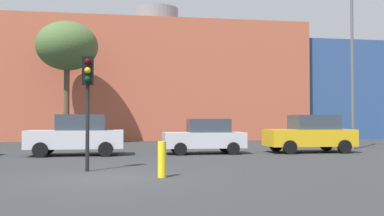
# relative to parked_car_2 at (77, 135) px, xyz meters

# --- Properties ---
(ground_plane) EXTENTS (200.00, 200.00, 0.00)m
(ground_plane) POSITION_rel_parked_car_2_xyz_m (1.55, -8.26, -0.94)
(ground_plane) COLOR #2D3033
(building_backdrop) EXTENTS (43.42, 11.18, 11.89)m
(building_backdrop) POSITION_rel_parked_car_2_xyz_m (5.15, 18.99, 3.82)
(building_backdrop) COLOR #B2563D
(building_backdrop) RESTS_ON ground_plane
(parked_car_2) EXTENTS (4.37, 2.14, 1.89)m
(parked_car_2) POSITION_rel_parked_car_2_xyz_m (0.00, 0.00, 0.00)
(parked_car_2) COLOR silver
(parked_car_2) RESTS_ON ground_plane
(parked_car_3) EXTENTS (3.91, 1.92, 1.69)m
(parked_car_3) POSITION_rel_parked_car_2_xyz_m (6.04, 0.00, -0.10)
(parked_car_3) COLOR silver
(parked_car_3) RESTS_ON ground_plane
(parked_car_4) EXTENTS (4.37, 2.14, 1.90)m
(parked_car_4) POSITION_rel_parked_car_2_xyz_m (11.47, -0.00, 0.00)
(parked_car_4) COLOR gold
(parked_car_4) RESTS_ON ground_plane
(traffic_light_island) EXTENTS (0.36, 0.36, 3.66)m
(traffic_light_island) POSITION_rel_parked_car_2_xyz_m (0.96, -6.55, 1.76)
(traffic_light_island) COLOR black
(traffic_light_island) RESTS_ON ground_plane
(bare_tree_0) EXTENTS (4.24, 4.24, 8.49)m
(bare_tree_0) POSITION_rel_parked_car_2_xyz_m (-1.75, 10.27, 5.80)
(bare_tree_0) COLOR brown
(bare_tree_0) RESTS_ON ground_plane
(bollard_yellow_0) EXTENTS (0.24, 0.24, 1.02)m
(bollard_yellow_0) POSITION_rel_parked_car_2_xyz_m (3.18, -8.40, -0.43)
(bollard_yellow_0) COLOR yellow
(bollard_yellow_0) RESTS_ON ground_plane
(street_lamp) EXTENTS (0.80, 0.24, 9.03)m
(street_lamp) POSITION_rel_parked_car_2_xyz_m (14.86, 1.86, 4.11)
(street_lamp) COLOR #59595E
(street_lamp) RESTS_ON ground_plane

